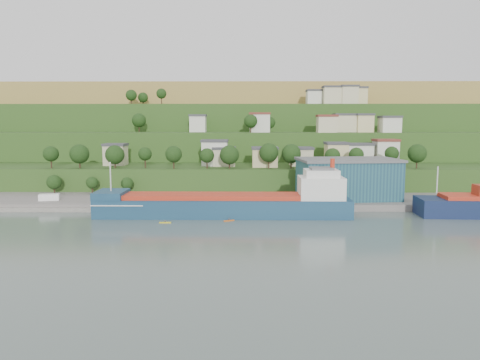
{
  "coord_description": "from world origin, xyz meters",
  "views": [
    {
      "loc": [
        4.81,
        -121.28,
        26.0
      ],
      "look_at": [
        3.32,
        15.0,
        9.39
      ],
      "focal_mm": 35.0,
      "sensor_mm": 36.0,
      "label": 1
    }
  ],
  "objects_px": {
    "warehouse": "(348,178)",
    "kayak_orange": "(229,220)",
    "caravan": "(49,198)",
    "cargo_ship_near": "(231,206)"
  },
  "relations": [
    {
      "from": "kayak_orange",
      "to": "warehouse",
      "type": "bearing_deg",
      "value": 10.62
    },
    {
      "from": "caravan",
      "to": "kayak_orange",
      "type": "xyz_separation_m",
      "value": [
        57.03,
        -21.0,
        -2.39
      ]
    },
    {
      "from": "caravan",
      "to": "kayak_orange",
      "type": "distance_m",
      "value": 60.82
    },
    {
      "from": "kayak_orange",
      "to": "cargo_ship_near",
      "type": "bearing_deg",
      "value": 61.84
    },
    {
      "from": "caravan",
      "to": "kayak_orange",
      "type": "height_order",
      "value": "caravan"
    },
    {
      "from": "cargo_ship_near",
      "to": "warehouse",
      "type": "xyz_separation_m",
      "value": [
        36.69,
        19.5,
        5.52
      ]
    },
    {
      "from": "cargo_ship_near",
      "to": "kayak_orange",
      "type": "height_order",
      "value": "cargo_ship_near"
    },
    {
      "from": "cargo_ship_near",
      "to": "warehouse",
      "type": "distance_m",
      "value": 41.91
    },
    {
      "from": "cargo_ship_near",
      "to": "caravan",
      "type": "height_order",
      "value": "cargo_ship_near"
    },
    {
      "from": "warehouse",
      "to": "kayak_orange",
      "type": "relative_size",
      "value": 11.42
    }
  ]
}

